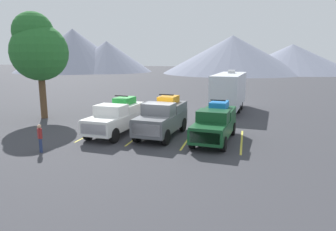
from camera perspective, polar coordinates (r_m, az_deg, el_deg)
name	(u,v)px	position (r m, az deg, el deg)	size (l,w,h in m)	color
ground_plane	(162,138)	(19.82, -1.10, -4.25)	(240.00, 240.00, 0.00)	#38383D
pickup_truck_a	(116,117)	(21.03, -9.46, -0.25)	(2.50, 5.46, 2.52)	white
pickup_truck_b	(162,117)	(20.28, -1.04, -0.30)	(2.55, 5.36, 2.66)	#595B60
pickup_truck_c	(215,123)	(19.39, 8.66, -1.32)	(2.45, 5.61, 2.45)	#144723
lot_stripe_a	(95,132)	(22.09, -13.20, -2.93)	(0.12, 5.50, 0.01)	gold
lot_stripe_b	(140,135)	(20.81, -5.09, -3.54)	(0.12, 5.50, 0.01)	gold
lot_stripe_c	(189,138)	(19.99, 3.89, -4.13)	(0.12, 5.50, 0.01)	gold
lot_stripe_d	(242,141)	(19.71, 13.40, -4.64)	(0.12, 5.50, 0.01)	gold
camper_trailer_a	(229,90)	(29.80, 11.18, 4.66)	(3.05, 8.91, 3.79)	silver
person_a	(40,136)	(18.22, -22.50, -3.58)	(0.30, 0.28, 1.56)	navy
tree_a	(38,48)	(27.72, -22.83, 11.45)	(4.58, 4.58, 8.65)	brown
mountain_ridge	(277,52)	(93.81, 19.35, 11.05)	(153.89, 48.90, 14.62)	gray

